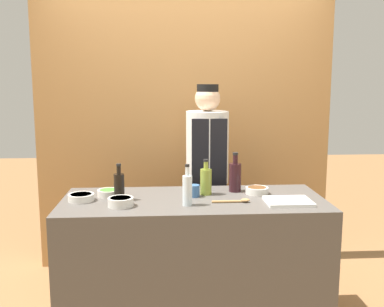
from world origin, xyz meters
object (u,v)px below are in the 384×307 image
(sauce_bowl_purple, at_px, (81,197))
(bottle_oil, at_px, (206,181))
(cup_blue, at_px, (194,191))
(sauce_bowl_brown, at_px, (257,190))
(cutting_board, at_px, (288,201))
(sauce_bowl_orange, at_px, (121,201))
(bottle_wine, at_px, (235,176))
(chef_center, at_px, (207,178))
(bottle_soy, at_px, (119,186))
(wooden_spoon, at_px, (236,201))
(bottle_clear, at_px, (187,189))
(sauce_bowl_green, at_px, (109,193))

(sauce_bowl_purple, height_order, bottle_oil, bottle_oil)
(cup_blue, bearing_deg, sauce_bowl_brown, 6.53)
(cutting_board, xyz_separation_m, bottle_oil, (-0.50, 0.25, 0.09))
(sauce_bowl_orange, height_order, bottle_wine, bottle_wine)
(sauce_bowl_orange, xyz_separation_m, chef_center, (0.62, 0.80, -0.04))
(bottle_soy, distance_m, wooden_spoon, 0.76)
(cutting_board, relative_size, chef_center, 0.18)
(sauce_bowl_brown, distance_m, bottle_soy, 0.94)
(bottle_soy, relative_size, wooden_spoon, 0.99)
(sauce_bowl_orange, bearing_deg, cutting_board, 0.48)
(bottle_clear, xyz_separation_m, wooden_spoon, (0.31, 0.04, -0.09))
(cutting_board, bearing_deg, bottle_oil, 153.51)
(cutting_board, xyz_separation_m, bottle_soy, (-1.08, 0.14, 0.08))
(bottle_soy, distance_m, cup_blue, 0.50)
(sauce_bowl_green, height_order, wooden_spoon, sauce_bowl_green)
(bottle_wine, bearing_deg, bottle_oil, -161.27)
(sauce_bowl_brown, bearing_deg, bottle_clear, -152.50)
(cup_blue, xyz_separation_m, wooden_spoon, (0.26, -0.16, -0.03))
(bottle_oil, bearing_deg, sauce_bowl_green, -179.77)
(bottle_wine, relative_size, cup_blue, 3.42)
(sauce_bowl_brown, bearing_deg, sauce_bowl_green, 179.79)
(sauce_bowl_orange, relative_size, wooden_spoon, 0.65)
(bottle_soy, bearing_deg, sauce_bowl_green, 126.60)
(bottle_wine, distance_m, cup_blue, 0.33)
(sauce_bowl_green, relative_size, wooden_spoon, 0.62)
(bottle_wine, relative_size, wooden_spoon, 1.14)
(sauce_bowl_green, distance_m, sauce_bowl_purple, 0.20)
(cutting_board, bearing_deg, bottle_soy, 172.74)
(sauce_bowl_green, xyz_separation_m, chef_center, (0.72, 0.55, -0.03))
(wooden_spoon, relative_size, chef_center, 0.15)
(sauce_bowl_brown, xyz_separation_m, bottle_oil, (-0.35, 0.01, 0.07))
(sauce_bowl_orange, bearing_deg, sauce_bowl_purple, 151.12)
(sauce_bowl_purple, bearing_deg, bottle_soy, -0.16)
(cutting_board, height_order, chef_center, chef_center)
(cup_blue, bearing_deg, bottle_wine, 23.36)
(sauce_bowl_orange, relative_size, bottle_soy, 0.65)
(bottle_clear, distance_m, chef_center, 0.84)
(bottle_wine, height_order, bottle_oil, bottle_wine)
(chef_center, bearing_deg, sauce_bowl_green, -142.90)
(sauce_bowl_green, relative_size, cup_blue, 1.86)
(bottle_clear, xyz_separation_m, bottle_soy, (-0.44, 0.15, -0.01))
(bottle_clear, bearing_deg, bottle_wine, 43.46)
(sauce_bowl_purple, bearing_deg, cup_blue, 4.33)
(bottle_oil, distance_m, bottle_clear, 0.30)
(sauce_bowl_green, bearing_deg, wooden_spoon, -14.68)
(sauce_bowl_purple, bearing_deg, wooden_spoon, -6.19)
(bottle_clear, relative_size, chef_center, 0.16)
(bottle_clear, relative_size, wooden_spoon, 1.07)
(cutting_board, bearing_deg, wooden_spoon, 174.75)
(bottle_oil, bearing_deg, sauce_bowl_purple, -172.22)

